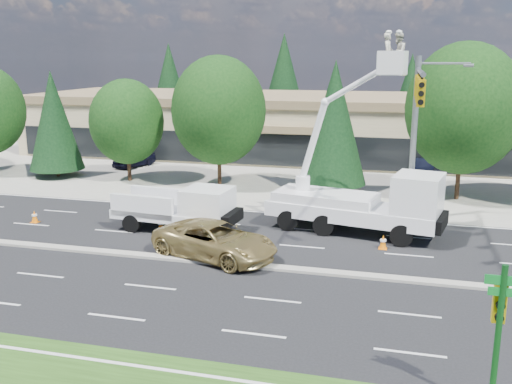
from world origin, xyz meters
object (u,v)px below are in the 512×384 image
(street_sign_pole, at_px, (499,322))
(bucket_truck, at_px, (365,194))
(utility_pickup, at_px, (181,213))
(minivan, at_px, (215,240))
(signal_mast, at_px, (417,116))

(street_sign_pole, bearing_deg, bucket_truck, 106.40)
(utility_pickup, relative_size, minivan, 1.10)
(signal_mast, height_order, minivan, signal_mast)
(signal_mast, distance_m, street_sign_pole, 15.99)
(street_sign_pole, relative_size, bucket_truck, 0.39)
(signal_mast, bearing_deg, street_sign_pole, -82.73)
(bucket_truck, distance_m, minivan, 8.36)
(signal_mast, xyz_separation_m, bucket_truck, (-2.29, -0.98, -3.93))
(minivan, bearing_deg, street_sign_pole, -111.85)
(signal_mast, relative_size, utility_pickup, 1.57)
(minivan, bearing_deg, utility_pickup, 60.29)
(utility_pickup, height_order, bucket_truck, bucket_truck)
(utility_pickup, relative_size, bucket_truck, 0.64)
(utility_pickup, bearing_deg, street_sign_pole, -37.81)
(signal_mast, distance_m, utility_pickup, 12.99)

